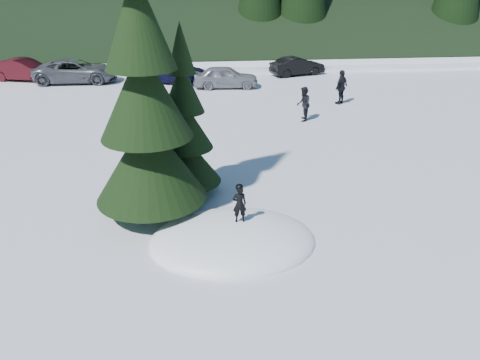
{
  "coord_description": "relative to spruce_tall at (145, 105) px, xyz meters",
  "views": [
    {
      "loc": [
        -0.91,
        -10.71,
        6.66
      ],
      "look_at": [
        0.35,
        1.54,
        1.1
      ],
      "focal_mm": 35.0,
      "sensor_mm": 36.0,
      "label": 1
    }
  ],
  "objects": [
    {
      "name": "car_5",
      "position": [
        8.51,
        19.28,
        -2.71
      ],
      "size": [
        3.95,
        2.36,
        1.23
      ],
      "primitive_type": "imported",
      "rotation": [
        0.0,
        0.0,
        1.88
      ],
      "color": "black",
      "rests_on": "ground"
    },
    {
      "name": "car_3",
      "position": [
        -0.21,
        18.02,
        -2.56
      ],
      "size": [
        5.68,
        4.05,
        1.53
      ],
      "primitive_type": "imported",
      "rotation": [
        0.0,
        0.0,
        1.16
      ],
      "color": "black",
      "rests_on": "ground"
    },
    {
      "name": "adult_0",
      "position": [
        6.51,
        8.78,
        -2.5
      ],
      "size": [
        0.8,
        0.93,
        1.63
      ],
      "primitive_type": "imported",
      "rotation": [
        0.0,
        0.0,
        4.45
      ],
      "color": "black",
      "rests_on": "ground"
    },
    {
      "name": "snow_mound",
      "position": [
        2.2,
        -1.8,
        -3.32
      ],
      "size": [
        4.48,
        3.52,
        0.96
      ],
      "primitive_type": "ellipsoid",
      "color": "white",
      "rests_on": "ground"
    },
    {
      "name": "spruce_tall",
      "position": [
        0.0,
        0.0,
        0.0
      ],
      "size": [
        3.2,
        3.2,
        8.6
      ],
      "color": "black",
      "rests_on": "ground"
    },
    {
      "name": "spruce_short",
      "position": [
        1.0,
        1.4,
        -1.22
      ],
      "size": [
        2.2,
        2.2,
        5.37
      ],
      "color": "black",
      "rests_on": "ground"
    },
    {
      "name": "car_2",
      "position": [
        -6.06,
        18.49,
        -2.59
      ],
      "size": [
        5.26,
        2.49,
        1.45
      ],
      "primitive_type": "imported",
      "rotation": [
        0.0,
        0.0,
        1.55
      ],
      "color": "#52545A",
      "rests_on": "ground"
    },
    {
      "name": "car_1",
      "position": [
        -9.55,
        19.42,
        -2.62
      ],
      "size": [
        4.5,
        2.61,
        1.4
      ],
      "primitive_type": "imported",
      "rotation": [
        0.0,
        0.0,
        1.29
      ],
      "color": "#380A0F",
      "rests_on": "ground"
    },
    {
      "name": "ground",
      "position": [
        2.2,
        -1.8,
        -3.32
      ],
      "size": [
        200.0,
        200.0,
        0.0
      ],
      "primitive_type": "plane",
      "color": "white",
      "rests_on": "ground"
    },
    {
      "name": "adult_1",
      "position": [
        9.23,
        11.63,
        -2.41
      ],
      "size": [
        1.09,
        1.05,
        1.82
      ],
      "primitive_type": "imported",
      "rotation": [
        0.0,
        0.0,
        3.89
      ],
      "color": "black",
      "rests_on": "ground"
    },
    {
      "name": "car_4",
      "position": [
        3.34,
        16.03,
        -2.65
      ],
      "size": [
        3.99,
        1.76,
        1.34
      ],
      "primitive_type": "imported",
      "rotation": [
        0.0,
        0.0,
        1.52
      ],
      "color": "gray",
      "rests_on": "ground"
    },
    {
      "name": "child_skier",
      "position": [
        2.41,
        -1.57,
        -2.32
      ],
      "size": [
        0.39,
        0.27,
        1.03
      ],
      "primitive_type": "imported",
      "rotation": [
        0.0,
        0.0,
        3.2
      ],
      "color": "black",
      "rests_on": "snow_mound"
    }
  ]
}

